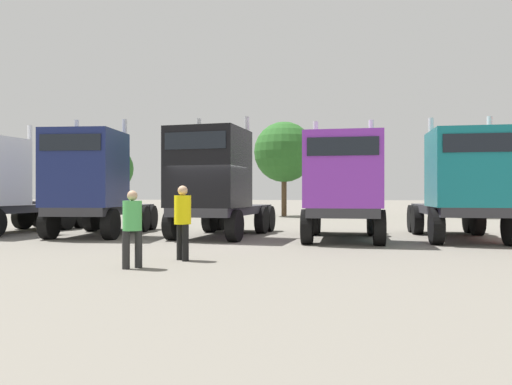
# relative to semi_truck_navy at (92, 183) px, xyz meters

# --- Properties ---
(ground) EXTENTS (200.00, 200.00, 0.00)m
(ground) POSITION_rel_semi_truck_navy_xyz_m (4.59, -1.18, -1.98)
(ground) COLOR slate
(semi_truck_navy) EXTENTS (2.92, 6.03, 4.41)m
(semi_truck_navy) POSITION_rel_semi_truck_navy_xyz_m (0.00, 0.00, 0.00)
(semi_truck_navy) COLOR #333338
(semi_truck_navy) RESTS_ON ground
(semi_truck_black) EXTENTS (3.23, 6.10, 4.42)m
(semi_truck_black) POSITION_rel_semi_truck_navy_xyz_m (4.56, 0.13, 0.02)
(semi_truck_black) COLOR #333338
(semi_truck_black) RESTS_ON ground
(semi_truck_purple) EXTENTS (2.74, 5.86, 4.11)m
(semi_truck_purple) POSITION_rel_semi_truck_navy_xyz_m (9.05, -0.38, -0.13)
(semi_truck_purple) COLOR #333338
(semi_truck_purple) RESTS_ON ground
(semi_truck_teal) EXTENTS (2.69, 6.23, 4.21)m
(semi_truck_teal) POSITION_rel_semi_truck_navy_xyz_m (13.02, 0.18, -0.11)
(semi_truck_teal) COLOR #333338
(semi_truck_teal) RESTS_ON ground
(visitor_in_hivis) EXTENTS (0.57, 0.57, 1.78)m
(visitor_in_hivis) POSITION_rel_semi_truck_navy_xyz_m (5.15, -5.59, -0.95)
(visitor_in_hivis) COLOR black
(visitor_in_hivis) RESTS_ON ground
(visitor_with_camera) EXTENTS (0.57, 0.57, 1.66)m
(visitor_with_camera) POSITION_rel_semi_truck_navy_xyz_m (4.45, -6.92, -1.03)
(visitor_with_camera) COLOR #252525
(visitor_with_camera) RESTS_ON ground
(oak_far_left) EXTENTS (3.67, 3.67, 5.42)m
(oak_far_left) POSITION_rel_semi_truck_navy_xyz_m (-8.83, 20.26, 1.59)
(oak_far_left) COLOR #4C3823
(oak_far_left) RESTS_ON ground
(oak_far_centre) EXTENTS (4.19, 4.19, 6.57)m
(oak_far_centre) POSITION_rel_semi_truck_navy_xyz_m (5.52, 16.94, 2.47)
(oak_far_centre) COLOR #4C3823
(oak_far_centre) RESTS_ON ground
(oak_far_right) EXTENTS (3.31, 3.31, 5.68)m
(oak_far_right) POSITION_rel_semi_truck_navy_xyz_m (16.73, 16.93, 2.01)
(oak_far_right) COLOR #4C3823
(oak_far_right) RESTS_ON ground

